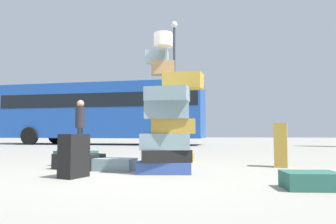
{
  "coord_description": "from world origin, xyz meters",
  "views": [
    {
      "loc": [
        0.72,
        -4.82,
        0.6
      ],
      "look_at": [
        0.25,
        0.85,
        0.97
      ],
      "focal_mm": 34.94,
      "sensor_mm": 36.0,
      "label": 1
    }
  ],
  "objects_px": {
    "suitcase_tower": "(168,120)",
    "person_bearded_onlooker": "(80,121)",
    "parked_bus": "(103,110)",
    "lamp_post": "(174,65)",
    "suitcase_black_white_trunk": "(74,156)",
    "suitcase_tan_left_side": "(281,145)",
    "suitcase_slate_right_side": "(112,164)",
    "suitcase_teal_behind_tower": "(310,180)",
    "suitcase_teal_foreground_far": "(76,158)",
    "suitcase_tan_foreground_near": "(180,157)",
    "suitcase_black_upright_blue": "(79,161)"
  },
  "relations": [
    {
      "from": "suitcase_tower",
      "to": "person_bearded_onlooker",
      "type": "relative_size",
      "value": 1.33
    },
    {
      "from": "parked_bus",
      "to": "lamp_post",
      "type": "distance_m",
      "value": 4.63
    },
    {
      "from": "suitcase_tower",
      "to": "parked_bus",
      "type": "relative_size",
      "value": 0.2
    },
    {
      "from": "suitcase_black_white_trunk",
      "to": "parked_bus",
      "type": "height_order",
      "value": "parked_bus"
    },
    {
      "from": "suitcase_tan_left_side",
      "to": "lamp_post",
      "type": "distance_m",
      "value": 12.83
    },
    {
      "from": "suitcase_black_white_trunk",
      "to": "suitcase_slate_right_side",
      "type": "relative_size",
      "value": 0.8
    },
    {
      "from": "parked_bus",
      "to": "suitcase_teal_behind_tower",
      "type": "bearing_deg",
      "value": -58.06
    },
    {
      "from": "suitcase_slate_right_side",
      "to": "suitcase_tan_left_side",
      "type": "relative_size",
      "value": 0.95
    },
    {
      "from": "suitcase_teal_foreground_far",
      "to": "suitcase_slate_right_side",
      "type": "relative_size",
      "value": 0.99
    },
    {
      "from": "person_bearded_onlooker",
      "to": "suitcase_tan_foreground_near",
      "type": "bearing_deg",
      "value": 38.55
    },
    {
      "from": "suitcase_slate_right_side",
      "to": "person_bearded_onlooker",
      "type": "relative_size",
      "value": 0.46
    },
    {
      "from": "suitcase_black_white_trunk",
      "to": "suitcase_black_upright_blue",
      "type": "xyz_separation_m",
      "value": [
        -0.3,
        1.02,
        -0.17
      ]
    },
    {
      "from": "suitcase_teal_behind_tower",
      "to": "suitcase_tan_left_side",
      "type": "height_order",
      "value": "suitcase_tan_left_side"
    },
    {
      "from": "suitcase_slate_right_side",
      "to": "parked_bus",
      "type": "relative_size",
      "value": 0.07
    },
    {
      "from": "suitcase_tower",
      "to": "suitcase_teal_foreground_far",
      "type": "relative_size",
      "value": 2.94
    },
    {
      "from": "suitcase_teal_behind_tower",
      "to": "suitcase_tan_foreground_near",
      "type": "xyz_separation_m",
      "value": [
        -1.57,
        3.34,
        -0.01
      ]
    },
    {
      "from": "suitcase_tan_left_side",
      "to": "suitcase_black_upright_blue",
      "type": "bearing_deg",
      "value": -153.22
    },
    {
      "from": "suitcase_teal_foreground_far",
      "to": "suitcase_tan_left_side",
      "type": "relative_size",
      "value": 0.94
    },
    {
      "from": "suitcase_teal_behind_tower",
      "to": "suitcase_teal_foreground_far",
      "type": "height_order",
      "value": "suitcase_teal_foreground_far"
    },
    {
      "from": "suitcase_black_white_trunk",
      "to": "parked_bus",
      "type": "bearing_deg",
      "value": 124.65
    },
    {
      "from": "suitcase_slate_right_side",
      "to": "parked_bus",
      "type": "bearing_deg",
      "value": 116.28
    },
    {
      "from": "suitcase_tower",
      "to": "suitcase_teal_behind_tower",
      "type": "xyz_separation_m",
      "value": [
        1.65,
        -1.23,
        -0.71
      ]
    },
    {
      "from": "suitcase_black_upright_blue",
      "to": "suitcase_tan_foreground_near",
      "type": "bearing_deg",
      "value": 63.46
    },
    {
      "from": "suitcase_teal_foreground_far",
      "to": "lamp_post",
      "type": "distance_m",
      "value": 12.72
    },
    {
      "from": "suitcase_tan_foreground_near",
      "to": "lamp_post",
      "type": "bearing_deg",
      "value": 108.75
    },
    {
      "from": "suitcase_black_upright_blue",
      "to": "parked_bus",
      "type": "distance_m",
      "value": 12.11
    },
    {
      "from": "person_bearded_onlooker",
      "to": "lamp_post",
      "type": "xyz_separation_m",
      "value": [
        2.41,
        8.07,
        3.43
      ]
    },
    {
      "from": "suitcase_teal_behind_tower",
      "to": "person_bearded_onlooker",
      "type": "xyz_separation_m",
      "value": [
        -4.77,
        6.14,
        0.87
      ]
    },
    {
      "from": "suitcase_slate_right_side",
      "to": "lamp_post",
      "type": "distance_m",
      "value": 13.37
    },
    {
      "from": "suitcase_black_white_trunk",
      "to": "suitcase_slate_right_side",
      "type": "bearing_deg",
      "value": 91.12
    },
    {
      "from": "suitcase_black_white_trunk",
      "to": "suitcase_tan_left_side",
      "type": "relative_size",
      "value": 0.76
    },
    {
      "from": "suitcase_slate_right_side",
      "to": "lamp_post",
      "type": "bearing_deg",
      "value": 98.55
    },
    {
      "from": "suitcase_teal_foreground_far",
      "to": "suitcase_tan_foreground_near",
      "type": "xyz_separation_m",
      "value": [
        1.88,
        1.07,
        -0.05
      ]
    },
    {
      "from": "person_bearded_onlooker",
      "to": "lamp_post",
      "type": "distance_m",
      "value": 9.09
    },
    {
      "from": "suitcase_tower",
      "to": "lamp_post",
      "type": "height_order",
      "value": "lamp_post"
    },
    {
      "from": "suitcase_teal_behind_tower",
      "to": "suitcase_black_white_trunk",
      "type": "height_order",
      "value": "suitcase_black_white_trunk"
    },
    {
      "from": "suitcase_slate_right_side",
      "to": "suitcase_tan_left_side",
      "type": "height_order",
      "value": "suitcase_tan_left_side"
    },
    {
      "from": "suitcase_tan_left_side",
      "to": "parked_bus",
      "type": "bearing_deg",
      "value": 137.02
    },
    {
      "from": "suitcase_tower",
      "to": "parked_bus",
      "type": "bearing_deg",
      "value": 110.32
    },
    {
      "from": "suitcase_slate_right_side",
      "to": "person_bearded_onlooker",
      "type": "bearing_deg",
      "value": 125.08
    },
    {
      "from": "suitcase_black_upright_blue",
      "to": "suitcase_tan_left_side",
      "type": "height_order",
      "value": "suitcase_tan_left_side"
    },
    {
      "from": "suitcase_teal_behind_tower",
      "to": "lamp_post",
      "type": "height_order",
      "value": "lamp_post"
    },
    {
      "from": "suitcase_tan_left_side",
      "to": "parked_bus",
      "type": "distance_m",
      "value": 12.82
    },
    {
      "from": "suitcase_tan_foreground_near",
      "to": "suitcase_teal_behind_tower",
      "type": "bearing_deg",
      "value": -50.34
    },
    {
      "from": "suitcase_tower",
      "to": "suitcase_teal_behind_tower",
      "type": "relative_size",
      "value": 3.78
    },
    {
      "from": "suitcase_teal_behind_tower",
      "to": "suitcase_tan_left_side",
      "type": "relative_size",
      "value": 0.73
    },
    {
      "from": "suitcase_tower",
      "to": "suitcase_tan_foreground_near",
      "type": "bearing_deg",
      "value": 87.84
    },
    {
      "from": "suitcase_tower",
      "to": "lamp_post",
      "type": "xyz_separation_m",
      "value": [
        -0.72,
        12.98,
        3.59
      ]
    },
    {
      "from": "suitcase_tan_left_side",
      "to": "suitcase_tower",
      "type": "bearing_deg",
      "value": -133.87
    },
    {
      "from": "suitcase_slate_right_side",
      "to": "suitcase_tan_foreground_near",
      "type": "relative_size",
      "value": 1.34
    }
  ]
}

